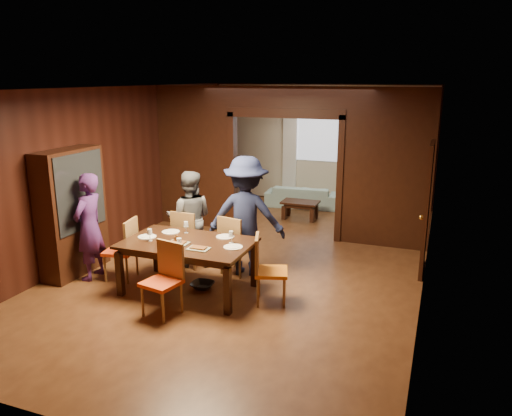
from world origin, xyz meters
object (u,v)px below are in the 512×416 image
at_px(chair_far_l, 190,238).
at_px(person_grey, 190,219).
at_px(dining_table, 188,266).
at_px(chair_far_r, 237,244).
at_px(chair_right, 271,270).
at_px(hutch, 72,212).
at_px(person_purple, 89,227).
at_px(sofa, 302,196).
at_px(chair_near, 161,281).
at_px(chair_left, 120,249).
at_px(person_navy, 246,216).
at_px(coffee_table, 300,210).

bearing_deg(chair_far_l, person_grey, -70.98).
height_order(dining_table, chair_far_r, chair_far_r).
relative_size(chair_right, hutch, 0.48).
distance_m(person_purple, sofa, 5.80).
distance_m(chair_far_l, chair_near, 1.79).
distance_m(dining_table, hutch, 2.14).
xyz_separation_m(chair_left, chair_far_r, (1.60, 0.85, 0.00)).
height_order(person_grey, chair_right, person_grey).
xyz_separation_m(dining_table, chair_right, (1.26, 0.06, 0.10)).
relative_size(person_grey, person_navy, 0.84).
distance_m(chair_near, hutch, 2.30).
distance_m(chair_left, chair_far_l, 1.15).
relative_size(person_navy, chair_far_l, 1.95).
distance_m(person_grey, chair_right, 1.99).
xyz_separation_m(sofa, coffee_table, (0.25, -1.07, -0.05)).
bearing_deg(chair_near, chair_left, 157.19).
relative_size(person_purple, sofa, 0.96).
height_order(chair_left, hutch, hutch).
bearing_deg(chair_right, coffee_table, -7.42).
bearing_deg(person_purple, dining_table, 89.78).
relative_size(chair_right, chair_near, 1.00).
bearing_deg(chair_near, chair_right, 46.89).
bearing_deg(person_purple, chair_far_l, 126.73).
bearing_deg(person_grey, chair_right, 131.87).
bearing_deg(chair_far_r, chair_far_l, 10.41).
bearing_deg(dining_table, chair_near, -87.34).
relative_size(person_grey, chair_far_l, 1.65).
relative_size(person_grey, coffee_table, 2.00).
bearing_deg(chair_right, sofa, -6.89).
height_order(sofa, coffee_table, sofa).
height_order(chair_left, chair_far_l, same).
bearing_deg(chair_near, coffee_table, 96.38).
bearing_deg(chair_far_r, coffee_table, -79.36).
xyz_separation_m(person_navy, chair_right, (0.73, -0.89, -0.46)).
bearing_deg(coffee_table, hutch, -120.63).
bearing_deg(chair_left, chair_right, 81.34).
distance_m(sofa, chair_near, 6.18).
bearing_deg(person_purple, person_grey, 128.56).
xyz_separation_m(person_purple, chair_far_r, (2.05, 0.98, -0.35)).
distance_m(coffee_table, chair_far_l, 3.52).
xyz_separation_m(person_grey, dining_table, (0.48, -0.96, -0.42)).
distance_m(sofa, chair_far_l, 4.51).
height_order(person_navy, chair_right, person_navy).
bearing_deg(person_navy, chair_far_l, -8.62).
height_order(person_navy, chair_far_l, person_navy).
relative_size(coffee_table, chair_far_l, 0.82).
relative_size(coffee_table, chair_left, 0.82).
height_order(person_navy, dining_table, person_navy).
distance_m(dining_table, coffee_table, 4.31).
distance_m(person_purple, person_grey, 1.58).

